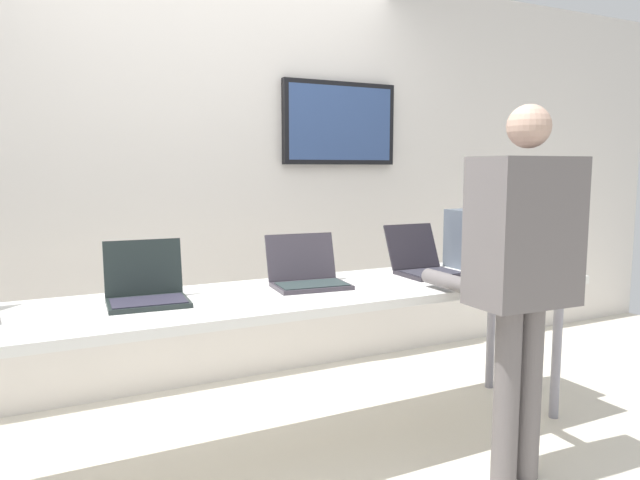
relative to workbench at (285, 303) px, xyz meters
name	(u,v)px	position (x,y,z in m)	size (l,w,h in m)	color
ground	(286,461)	(0.00, 0.00, -0.76)	(8.00, 8.00, 0.04)	beige
back_wall	(214,173)	(0.02, 1.13, 0.58)	(8.00, 0.11, 2.63)	silver
workbench	(285,303)	(0.00, 0.00, 0.00)	(3.17, 0.70, 0.79)	white
equipment_box	(496,239)	(1.32, 0.06, 0.22)	(0.43, 0.40, 0.33)	#4F5866
laptop_station_1	(146,289)	(-0.60, 0.07, 0.11)	(0.34, 0.31, 0.26)	#202827
laptop_station_2	(307,274)	(0.15, 0.08, 0.11)	(0.38, 0.34, 0.24)	#39343C
laptop_station_3	(424,263)	(0.85, 0.10, 0.11)	(0.31, 0.37, 0.25)	#242128
person	(522,259)	(0.82, -0.62, 0.23)	(0.45, 0.60, 1.61)	#635D5D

